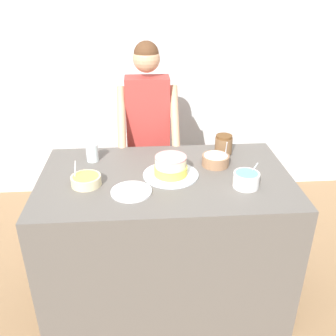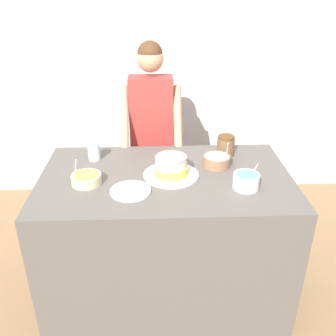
# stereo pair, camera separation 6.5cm
# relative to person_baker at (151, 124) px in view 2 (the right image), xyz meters

# --- Properties ---
(wall_back) EXTENTS (10.00, 0.05, 2.60)m
(wall_back) POSITION_rel_person_baker_xyz_m (0.09, 0.80, 0.30)
(wall_back) COLOR silver
(wall_back) RESTS_ON ground_plane
(counter) EXTENTS (1.53, 0.90, 0.93)m
(counter) POSITION_rel_person_baker_xyz_m (0.09, -0.71, -0.54)
(counter) COLOR #5B5651
(counter) RESTS_ON ground_plane
(person_baker) EXTENTS (0.45, 0.44, 1.62)m
(person_baker) POSITION_rel_person_baker_xyz_m (0.00, 0.00, 0.00)
(person_baker) COLOR #2D2D38
(person_baker) RESTS_ON ground_plane
(cake) EXTENTS (0.34, 0.34, 0.13)m
(cake) POSITION_rel_person_baker_xyz_m (0.12, -0.71, -0.02)
(cake) COLOR silver
(cake) RESTS_ON counter
(frosting_bowl_yellow) EXTENTS (0.17, 0.17, 0.14)m
(frosting_bowl_yellow) POSITION_rel_person_baker_xyz_m (-0.38, -0.79, -0.04)
(frosting_bowl_yellow) COLOR beige
(frosting_bowl_yellow) RESTS_ON counter
(frosting_bowl_white) EXTENTS (0.17, 0.17, 0.18)m
(frosting_bowl_white) POSITION_rel_person_baker_xyz_m (0.42, -0.59, -0.03)
(frosting_bowl_white) COLOR #936B4C
(frosting_bowl_white) RESTS_ON counter
(frosting_bowl_blue) EXTENTS (0.15, 0.15, 0.14)m
(frosting_bowl_blue) POSITION_rel_person_baker_xyz_m (0.54, -0.87, -0.02)
(frosting_bowl_blue) COLOR white
(frosting_bowl_blue) RESTS_ON counter
(drinking_glass) EXTENTS (0.08, 0.08, 0.12)m
(drinking_glass) POSITION_rel_person_baker_xyz_m (-0.38, -0.46, -0.01)
(drinking_glass) COLOR silver
(drinking_glass) RESTS_ON counter
(ceramic_plate) EXTENTS (0.23, 0.23, 0.01)m
(ceramic_plate) POSITION_rel_person_baker_xyz_m (-0.12, -0.90, -0.07)
(ceramic_plate) COLOR silver
(ceramic_plate) RESTS_ON counter
(stoneware_jar) EXTENTS (0.12, 0.12, 0.13)m
(stoneware_jar) POSITION_rel_person_baker_xyz_m (0.50, -0.40, -0.01)
(stoneware_jar) COLOR brown
(stoneware_jar) RESTS_ON counter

